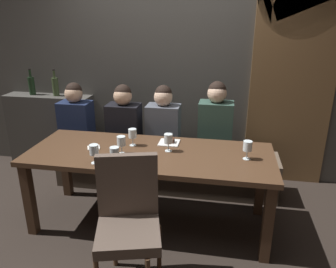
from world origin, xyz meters
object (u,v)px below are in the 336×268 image
object	(u,v)px
wine_glass_far_left	(248,146)
wine_glass_center_front	(121,142)
diner_far_end	(163,121)
wine_glass_far_right	(168,139)
wine_bottle_dark_red	(32,85)
dining_table	(150,161)
wine_glass_center_back	(115,153)
diner_bearded	(124,120)
wine_glass_near_left	(94,150)
dessert_plate	(169,142)
wine_bottle_pale_label	(55,86)
wine_glass_near_right	(132,134)
banquette_bench	(165,169)
diner_redhead	(76,116)
chair_near_side	(128,215)
diner_near_end	(216,121)

from	to	relation	value
wine_glass_far_left	wine_glass_center_front	size ratio (longest dim) A/B	1.00
diner_far_end	wine_glass_far_right	bearing A→B (deg)	-75.24
wine_bottle_dark_red	dining_table	bearing A→B (deg)	-30.80
wine_bottle_dark_red	wine_glass_center_back	size ratio (longest dim) A/B	1.99
dining_table	diner_bearded	bearing A→B (deg)	123.87
dining_table	wine_glass_near_left	distance (m)	0.54
wine_bottle_dark_red	dessert_plate	xyz separation A→B (m)	(1.89, -0.80, -0.32)
wine_bottle_pale_label	wine_glass_near_right	xyz separation A→B (m)	(1.24, -0.92, -0.21)
banquette_bench	diner_redhead	bearing A→B (deg)	178.99
dining_table	diner_far_end	bearing A→B (deg)	91.36
banquette_bench	diner_far_end	distance (m)	0.58
chair_near_side	wine_bottle_pale_label	bearing A→B (deg)	129.17
diner_near_end	wine_glass_near_right	xyz separation A→B (m)	(-0.74, -0.60, 0.02)
banquette_bench	dessert_plate	world-z (taller)	dessert_plate
chair_near_side	diner_near_end	bearing A→B (deg)	69.52
dining_table	wine_glass_center_back	bearing A→B (deg)	-122.46
diner_near_end	wine_bottle_dark_red	distance (m)	2.34
dining_table	chair_near_side	xyz separation A→B (m)	(0.01, -0.72, -0.09)
chair_near_side	diner_redhead	size ratio (longest dim) A/B	1.33
diner_bearded	diner_near_end	bearing A→B (deg)	3.04
wine_glass_near_left	wine_bottle_pale_label	bearing A→B (deg)	127.47
chair_near_side	wine_glass_far_left	size ratio (longest dim) A/B	5.98
wine_glass_near_right	wine_glass_center_back	bearing A→B (deg)	-92.26
chair_near_side	wine_glass_near_left	xyz separation A→B (m)	(-0.40, 0.41, 0.30)
wine_glass_far_left	diner_near_end	bearing A→B (deg)	112.45
dining_table	wine_bottle_dark_red	xyz separation A→B (m)	(-1.75, 1.04, 0.42)
banquette_bench	wine_glass_far_left	size ratio (longest dim) A/B	15.24
diner_far_end	dessert_plate	world-z (taller)	diner_far_end
dessert_plate	wine_glass_near_right	bearing A→B (deg)	-160.58
chair_near_side	diner_far_end	bearing A→B (deg)	91.03
wine_glass_center_back	banquette_bench	bearing A→B (deg)	78.48
diner_near_end	wine_bottle_pale_label	distance (m)	2.02
wine_glass_far_right	dessert_plate	xyz separation A→B (m)	(-0.02, 0.19, -0.10)
diner_near_end	wine_glass_center_front	bearing A→B (deg)	-134.21
wine_glass_center_front	diner_near_end	bearing A→B (deg)	45.79
diner_far_end	wine_glass_far_left	distance (m)	1.13
wine_glass_center_front	chair_near_side	bearing A→B (deg)	-69.28
banquette_bench	wine_bottle_pale_label	xyz separation A→B (m)	(-1.43, 0.34, 0.84)
diner_bearded	wine_glass_near_right	size ratio (longest dim) A/B	4.57
wine_glass_near_right	wine_glass_far_left	distance (m)	1.05
wine_bottle_pale_label	diner_redhead	bearing A→B (deg)	-39.63
banquette_bench	wine_glass_center_front	xyz separation A→B (m)	(-0.23, -0.78, 0.62)
wine_bottle_dark_red	wine_glass_near_left	world-z (taller)	wine_bottle_dark_red
dining_table	wine_glass_center_front	distance (m)	0.32
dining_table	diner_far_end	world-z (taller)	diner_far_end
dessert_plate	wine_glass_center_back	bearing A→B (deg)	-121.27
wine_glass_near_left	wine_glass_far_right	world-z (taller)	same
wine_glass_near_right	wine_glass_center_front	distance (m)	0.21
diner_far_end	dining_table	bearing A→B (deg)	-88.64
wine_glass_far_left	wine_glass_far_right	distance (m)	0.69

